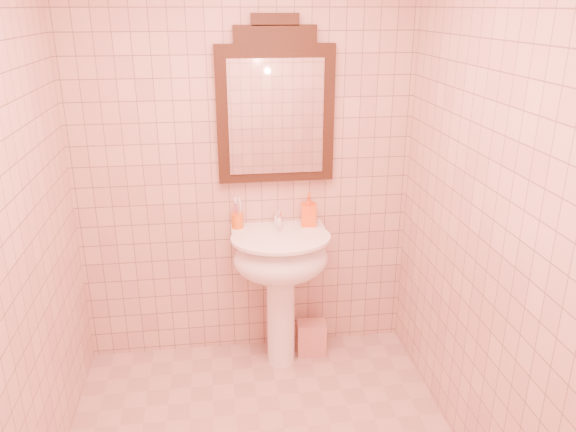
{
  "coord_description": "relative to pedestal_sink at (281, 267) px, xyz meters",
  "views": [
    {
      "loc": [
        -0.18,
        -2.1,
        2.12
      ],
      "look_at": [
        0.18,
        0.55,
        1.11
      ],
      "focal_mm": 35.0,
      "sensor_mm": 36.0,
      "label": 1
    }
  ],
  "objects": [
    {
      "name": "back_wall",
      "position": [
        -0.18,
        0.23,
        0.59
      ],
      "size": [
        2.0,
        0.02,
        2.5
      ],
      "primitive_type": "cube",
      "color": "#D5AB95",
      "rests_on": "floor"
    },
    {
      "name": "pedestal_sink",
      "position": [
        0.0,
        0.0,
        0.0
      ],
      "size": [
        0.58,
        0.58,
        0.86
      ],
      "color": "white",
      "rests_on": "floor"
    },
    {
      "name": "faucet",
      "position": [
        0.0,
        0.14,
        0.26
      ],
      "size": [
        0.04,
        0.16,
        0.11
      ],
      "color": "white",
      "rests_on": "pedestal_sink"
    },
    {
      "name": "mirror",
      "position": [
        0.0,
        0.2,
        0.91
      ],
      "size": [
        0.67,
        0.06,
        0.94
      ],
      "color": "black",
      "rests_on": "back_wall"
    },
    {
      "name": "toothbrush_cup",
      "position": [
        -0.24,
        0.16,
        0.25
      ],
      "size": [
        0.07,
        0.07,
        0.16
      ],
      "rotation": [
        0.0,
        0.0,
        -0.02
      ],
      "color": "orange",
      "rests_on": "pedestal_sink"
    },
    {
      "name": "soap_dispenser",
      "position": [
        0.19,
        0.14,
        0.3
      ],
      "size": [
        0.1,
        0.11,
        0.2
      ],
      "primitive_type": "imported",
      "rotation": [
        0.0,
        0.0,
        -0.16
      ],
      "color": "#E85713",
      "rests_on": "pedestal_sink"
    },
    {
      "name": "towel",
      "position": [
        0.21,
        0.07,
        -0.55
      ],
      "size": [
        0.19,
        0.13,
        0.22
      ],
      "primitive_type": "cube",
      "rotation": [
        0.0,
        0.0,
        -0.08
      ],
      "color": "#E3A986",
      "rests_on": "floor"
    }
  ]
}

